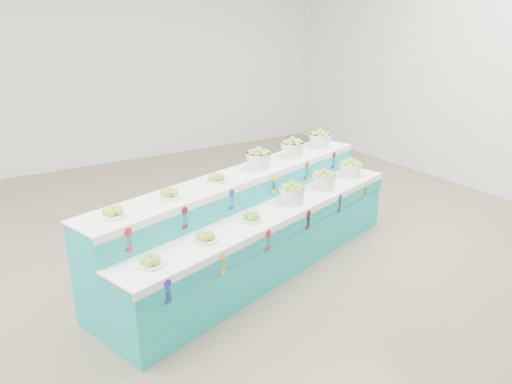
% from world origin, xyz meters
% --- Properties ---
extents(ground, '(10.00, 10.00, 0.00)m').
position_xyz_m(ground, '(0.00, 0.00, 0.00)').
color(ground, '#76664D').
rests_on(ground, ground).
extents(back_wall, '(10.00, 0.00, 10.00)m').
position_xyz_m(back_wall, '(0.00, 5.00, 2.00)').
color(back_wall, silver).
rests_on(back_wall, ground).
extents(display_stand, '(3.99, 2.06, 1.02)m').
position_xyz_m(display_stand, '(0.66, 0.11, 0.51)').
color(display_stand, '#19B3B2').
rests_on(display_stand, ground).
extents(plate_lower_left, '(0.27, 0.27, 0.10)m').
position_xyz_m(plate_lower_left, '(-0.78, -0.57, 0.77)').
color(plate_lower_left, white).
rests_on(plate_lower_left, display_stand).
extents(plate_lower_mid, '(0.27, 0.27, 0.10)m').
position_xyz_m(plate_lower_mid, '(-0.20, -0.40, 0.77)').
color(plate_lower_mid, white).
rests_on(plate_lower_mid, display_stand).
extents(plate_lower_right, '(0.27, 0.27, 0.10)m').
position_xyz_m(plate_lower_right, '(0.39, -0.22, 0.77)').
color(plate_lower_right, white).
rests_on(plate_lower_right, display_stand).
extents(basket_lower_left, '(0.36, 0.36, 0.22)m').
position_xyz_m(basket_lower_left, '(1.04, -0.03, 0.83)').
color(basket_lower_left, silver).
rests_on(basket_lower_left, display_stand).
extents(basket_lower_mid, '(0.36, 0.36, 0.22)m').
position_xyz_m(basket_lower_mid, '(1.63, 0.15, 0.83)').
color(basket_lower_mid, silver).
rests_on(basket_lower_mid, display_stand).
extents(basket_lower_right, '(0.36, 0.36, 0.22)m').
position_xyz_m(basket_lower_right, '(2.20, 0.32, 0.83)').
color(basket_lower_right, silver).
rests_on(basket_lower_right, display_stand).
extents(plate_upper_left, '(0.27, 0.27, 0.10)m').
position_xyz_m(plate_upper_left, '(-0.92, -0.11, 1.07)').
color(plate_upper_left, white).
rests_on(plate_upper_left, display_stand).
extents(plate_upper_mid, '(0.27, 0.27, 0.10)m').
position_xyz_m(plate_upper_mid, '(-0.33, 0.06, 1.07)').
color(plate_upper_mid, white).
rests_on(plate_upper_mid, display_stand).
extents(plate_upper_right, '(0.27, 0.27, 0.10)m').
position_xyz_m(plate_upper_right, '(0.26, 0.24, 1.07)').
color(plate_upper_right, white).
rests_on(plate_upper_right, display_stand).
extents(basket_upper_left, '(0.36, 0.36, 0.22)m').
position_xyz_m(basket_upper_left, '(0.90, 0.43, 1.13)').
color(basket_upper_left, silver).
rests_on(basket_upper_left, display_stand).
extents(basket_upper_mid, '(0.36, 0.36, 0.22)m').
position_xyz_m(basket_upper_mid, '(1.50, 0.61, 1.13)').
color(basket_upper_mid, silver).
rests_on(basket_upper_mid, display_stand).
extents(basket_upper_right, '(0.36, 0.36, 0.22)m').
position_xyz_m(basket_upper_right, '(2.06, 0.77, 1.13)').
color(basket_upper_right, silver).
rests_on(basket_upper_right, display_stand).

